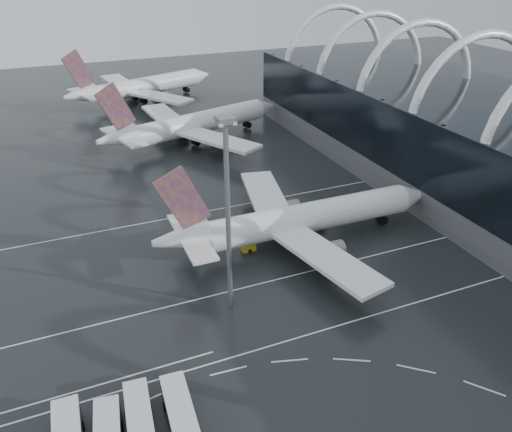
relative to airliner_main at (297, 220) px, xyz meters
name	(u,v)px	position (x,y,z in m)	size (l,w,h in m)	color
ground	(279,333)	(-13.69, -21.50, -4.72)	(420.00, 420.00, 0.00)	black
terminal	(507,155)	(47.87, -1.66, 6.15)	(42.00, 160.00, 34.90)	#5B5D60
lane_marking_near	(285,342)	(-13.69, -23.50, -4.71)	(120.00, 0.25, 0.01)	white
lane_marking_mid	(248,287)	(-13.69, -9.50, -4.71)	(120.00, 0.25, 0.01)	white
lane_marking_far	(198,213)	(-13.69, 18.50, -4.71)	(120.00, 0.25, 0.01)	white
bus_bay_line_north	(108,382)	(-37.69, -21.50, -4.71)	(28.00, 0.25, 0.01)	white
airliner_main	(297,220)	(0.00, 0.00, 0.00)	(55.42, 48.82, 18.84)	white
airliner_gate_b	(192,125)	(-2.23, 60.70, 0.35)	(57.37, 50.90, 20.27)	white
airliner_gate_c	(141,87)	(-7.19, 108.66, 0.47)	(56.69, 51.66, 20.76)	white
bus_row_near_c	(141,430)	(-35.37, -31.72, -3.01)	(3.98, 12.82, 3.11)	#20123A
bus_row_near_d	(183,424)	(-30.88, -32.73, -2.95)	(3.73, 13.19, 3.21)	#20123A
floodlight_mast	(227,195)	(-17.81, -12.64, 14.13)	(2.30, 2.30, 29.97)	gray
gse_cart_belly_a	(320,226)	(6.50, 2.74, -4.12)	(2.19, 1.30, 1.20)	gold
gse_cart_belly_b	(350,214)	(14.90, 4.94, -4.17)	(1.99, 1.18, 1.09)	slate
gse_cart_belly_c	(248,247)	(-9.38, 0.85, -4.04)	(2.50, 1.48, 1.36)	gold
gse_cart_belly_e	(270,213)	(-0.40, 11.42, -4.05)	(2.45, 1.45, 1.34)	gold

